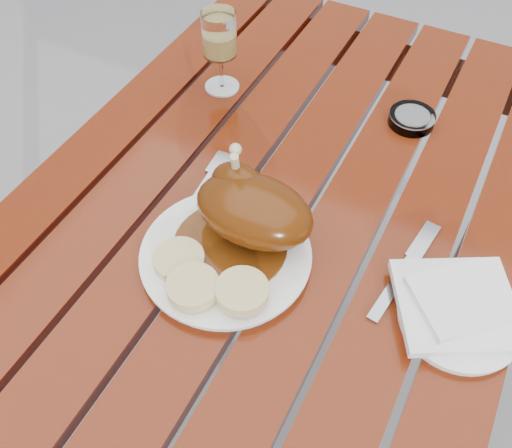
{
  "coord_description": "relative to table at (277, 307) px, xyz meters",
  "views": [
    {
      "loc": [
        0.26,
        -0.6,
        1.45
      ],
      "look_at": [
        0.01,
        -0.11,
        0.78
      ],
      "focal_mm": 40.0,
      "sensor_mm": 36.0,
      "label": 1
    }
  ],
  "objects": [
    {
      "name": "ground",
      "position": [
        0.0,
        0.0,
        -0.38
      ],
      "size": [
        60.0,
        60.0,
        0.0
      ],
      "primitive_type": "plane",
      "color": "slate",
      "rests_on": "ground"
    },
    {
      "name": "table",
      "position": [
        0.0,
        0.0,
        0.0
      ],
      "size": [
        0.8,
        1.2,
        0.75
      ],
      "primitive_type": "cube",
      "color": "maroon",
      "rests_on": "ground"
    },
    {
      "name": "dinner_plate",
      "position": [
        -0.01,
        -0.17,
        0.38
      ],
      "size": [
        0.34,
        0.34,
        0.02
      ],
      "primitive_type": "cylinder",
      "rotation": [
        0.0,
        0.0,
        0.41
      ],
      "color": "white",
      "rests_on": "table"
    },
    {
      "name": "roast_duck",
      "position": [
        -0.0,
        -0.11,
        0.44
      ],
      "size": [
        0.2,
        0.19,
        0.13
      ],
      "color": "#532609",
      "rests_on": "dinner_plate"
    },
    {
      "name": "bread_dumplings",
      "position": [
        -0.01,
        -0.23,
        0.4
      ],
      "size": [
        0.18,
        0.11,
        0.02
      ],
      "color": "#E0CA89",
      "rests_on": "dinner_plate"
    },
    {
      "name": "wine_glass",
      "position": [
        -0.23,
        0.19,
        0.45
      ],
      "size": [
        0.08,
        0.08,
        0.16
      ],
      "primitive_type": "cylinder",
      "rotation": [
        0.0,
        0.0,
        0.2
      ],
      "color": "#D1B55F",
      "rests_on": "table"
    },
    {
      "name": "side_plate",
      "position": [
        0.32,
        -0.12,
        0.38
      ],
      "size": [
        0.21,
        0.21,
        0.01
      ],
      "primitive_type": "cylinder",
      "rotation": [
        0.0,
        0.0,
        -0.29
      ],
      "color": "white",
      "rests_on": "table"
    },
    {
      "name": "napkin",
      "position": [
        0.31,
        -0.11,
        0.4
      ],
      "size": [
        0.21,
        0.21,
        0.01
      ],
      "primitive_type": "cube",
      "rotation": [
        0.0,
        0.0,
        0.5
      ],
      "color": "white",
      "rests_on": "side_plate"
    },
    {
      "name": "ashtray",
      "position": [
        0.14,
        0.26,
        0.39
      ],
      "size": [
        0.1,
        0.1,
        0.02
      ],
      "primitive_type": "cylinder",
      "rotation": [
        0.0,
        0.0,
        -0.13
      ],
      "color": "#B2B7BC",
      "rests_on": "table"
    },
    {
      "name": "fork",
      "position": [
        -0.11,
        -0.09,
        0.38
      ],
      "size": [
        0.04,
        0.2,
        0.01
      ],
      "primitive_type": "cube",
      "rotation": [
        0.0,
        0.0,
        0.08
      ],
      "color": "gray",
      "rests_on": "table"
    },
    {
      "name": "knife",
      "position": [
        0.23,
        -0.08,
        0.38
      ],
      "size": [
        0.04,
        0.18,
        0.01
      ],
      "primitive_type": "cube",
      "rotation": [
        0.0,
        0.0,
        -0.14
      ],
      "color": "gray",
      "rests_on": "table"
    }
  ]
}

